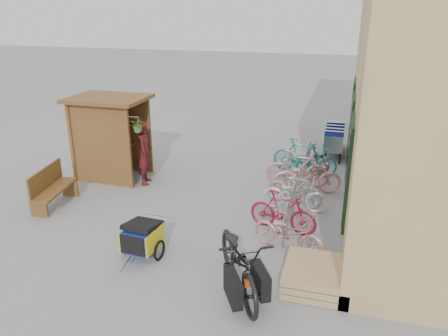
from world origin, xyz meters
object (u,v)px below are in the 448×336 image
(kiosk, at_px, (107,126))
(bike_5, at_px, (298,168))
(cargo_bike, at_px, (239,261))
(bike_4, at_px, (307,176))
(bike_1, at_px, (283,211))
(bike_6, at_px, (308,162))
(child_trailer, at_px, (142,236))
(bike_3, at_px, (294,189))
(pallet_stack, at_px, (312,276))
(bench, at_px, (51,187))
(shopping_carts, at_px, (335,136))
(bike_2, at_px, (295,194))
(bike_7, at_px, (301,156))
(person_kiosk, at_px, (145,153))
(bike_0, at_px, (289,233))

(kiosk, distance_m, bike_5, 5.58)
(cargo_bike, distance_m, bike_4, 4.80)
(bike_1, relative_size, bike_6, 0.90)
(child_trailer, distance_m, bike_3, 4.23)
(pallet_stack, bearing_deg, cargo_bike, -158.22)
(bench, xyz_separation_m, shopping_carts, (6.68, 6.19, 0.14))
(kiosk, relative_size, bike_2, 1.55)
(pallet_stack, bearing_deg, bike_7, 98.77)
(bench, distance_m, shopping_carts, 9.11)
(bike_1, bearing_deg, bike_3, 9.98)
(bike_1, bearing_deg, pallet_stack, -143.50)
(bike_4, bearing_deg, shopping_carts, -21.44)
(cargo_bike, height_order, bike_7, cargo_bike)
(person_kiosk, bearing_deg, pallet_stack, -142.75)
(bike_4, bearing_deg, kiosk, 81.23)
(pallet_stack, height_order, bike_4, bike_4)
(bike_3, relative_size, bike_4, 0.81)
(bike_2, height_order, bike_4, bike_4)
(shopping_carts, xyz_separation_m, bike_2, (-0.72, -4.72, -0.23))
(bike_5, bearing_deg, person_kiosk, 99.12)
(bike_0, relative_size, bike_1, 1.02)
(bench, height_order, cargo_bike, cargo_bike)
(pallet_stack, relative_size, bike_5, 0.68)
(bike_5, bearing_deg, bench, 113.47)
(kiosk, bearing_deg, cargo_bike, -40.92)
(bench, xyz_separation_m, bike_6, (6.04, 3.85, -0.05))
(shopping_carts, bearing_deg, bike_0, -95.01)
(bench, bearing_deg, pallet_stack, -22.42)
(bike_1, relative_size, bike_4, 0.87)
(shopping_carts, relative_size, person_kiosk, 1.14)
(child_trailer, height_order, bike_5, bike_5)
(bench, relative_size, bike_6, 0.93)
(bike_2, bearing_deg, bike_4, -8.40)
(pallet_stack, bearing_deg, person_kiosk, 143.96)
(bike_3, bearing_deg, kiosk, 98.50)
(pallet_stack, distance_m, bike_4, 4.30)
(bike_0, bearing_deg, bench, 103.97)
(bike_0, bearing_deg, pallet_stack, -132.01)
(child_trailer, height_order, bike_3, bike_3)
(child_trailer, bearing_deg, bike_6, 66.69)
(bike_4, bearing_deg, bike_2, 159.35)
(cargo_bike, bearing_deg, child_trailer, 135.88)
(bike_1, xyz_separation_m, bike_2, (0.12, 1.16, -0.06))
(person_kiosk, height_order, bike_1, person_kiosk)
(child_trailer, relative_size, bike_5, 0.79)
(person_kiosk, distance_m, bike_3, 4.32)
(bike_2, bearing_deg, bike_1, 173.58)
(bike_1, height_order, bike_6, bike_1)
(bike_0, distance_m, bike_3, 2.31)
(kiosk, bearing_deg, bike_1, -19.68)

